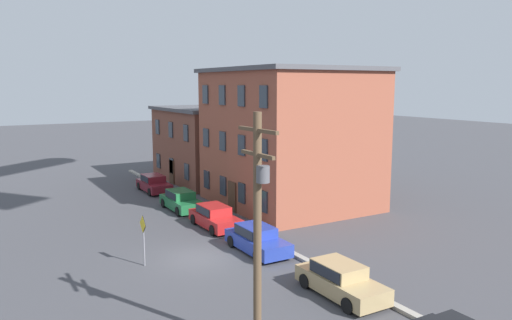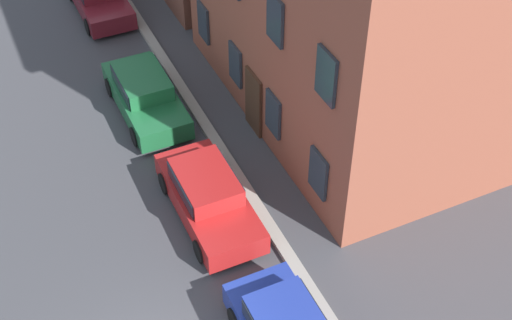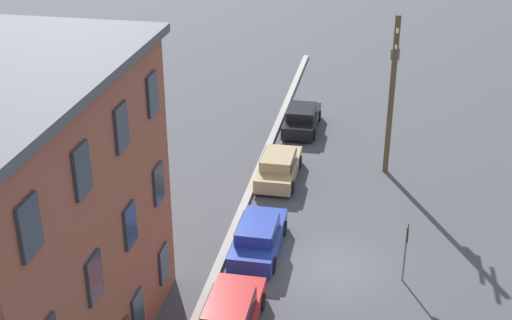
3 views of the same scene
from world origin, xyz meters
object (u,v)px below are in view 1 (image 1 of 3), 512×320
at_px(car_maroon, 154,183).
at_px(caution_sign, 143,232).
at_px(car_blue, 257,238).
at_px(utility_pole, 258,219).
at_px(car_tan, 340,279).
at_px(car_green, 181,200).
at_px(car_red, 215,216).

relative_size(car_maroon, caution_sign, 1.69).
xyz_separation_m(car_blue, utility_pole, (8.72, -5.07, 3.85)).
distance_m(car_blue, car_tan, 6.74).
bearing_deg(car_tan, car_green, -178.88).
bearing_deg(utility_pole, car_blue, 149.83).
bearing_deg(car_blue, utility_pole, -30.17).
bearing_deg(car_red, car_maroon, 179.06).
distance_m(car_green, car_blue, 10.68).
height_order(car_maroon, car_blue, same).
height_order(car_green, car_tan, same).
bearing_deg(utility_pole, caution_sign, -174.56).
height_order(car_red, car_blue, same).
bearing_deg(car_green, caution_sign, -31.21).
xyz_separation_m(car_blue, car_tan, (6.74, 0.21, 0.00)).
distance_m(car_red, caution_sign, 7.47).
bearing_deg(car_tan, car_blue, -178.20).
bearing_deg(car_green, car_maroon, 177.23).
bearing_deg(car_blue, car_green, -179.31).
xyz_separation_m(car_tan, utility_pole, (1.98, -5.28, 3.85)).
relative_size(car_maroon, car_red, 1.00).
distance_m(car_red, car_blue, 5.34).
distance_m(car_green, car_red, 5.34).
xyz_separation_m(car_maroon, car_blue, (17.74, -0.21, 0.00)).
distance_m(car_maroon, car_tan, 24.48).
height_order(car_green, caution_sign, caution_sign).
bearing_deg(car_red, car_blue, -0.10).
height_order(car_maroon, car_green, same).
bearing_deg(caution_sign, car_tan, 38.71).
distance_m(car_maroon, car_red, 12.39).
xyz_separation_m(caution_sign, utility_pole, (9.72, 0.93, 2.87)).
relative_size(car_maroon, car_tan, 1.00).
bearing_deg(utility_pole, car_red, 160.14).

